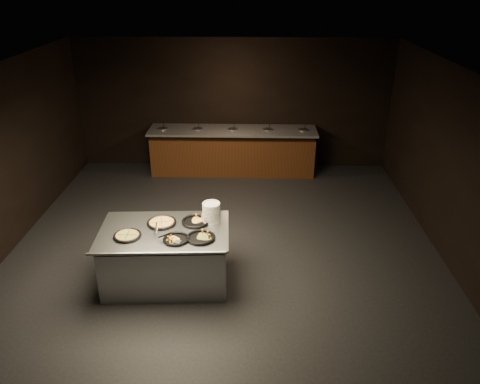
{
  "coord_description": "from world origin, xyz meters",
  "views": [
    {
      "loc": [
        0.44,
        -6.3,
        4.17
      ],
      "look_at": [
        0.25,
        0.3,
        1.03
      ],
      "focal_mm": 35.0,
      "sensor_mm": 36.0,
      "label": 1
    }
  ],
  "objects_px": {
    "pan_cheese_whole": "(162,222)",
    "plate_stack": "(211,212)",
    "serving_counter": "(166,257)",
    "pan_veggie_whole": "(127,235)"
  },
  "relations": [
    {
      "from": "plate_stack",
      "to": "pan_cheese_whole",
      "type": "relative_size",
      "value": 0.69
    },
    {
      "from": "plate_stack",
      "to": "pan_cheese_whole",
      "type": "bearing_deg",
      "value": -172.49
    },
    {
      "from": "plate_stack",
      "to": "pan_veggie_whole",
      "type": "xyz_separation_m",
      "value": [
        -1.12,
        -0.47,
        -0.13
      ]
    },
    {
      "from": "pan_cheese_whole",
      "to": "plate_stack",
      "type": "bearing_deg",
      "value": 7.51
    },
    {
      "from": "plate_stack",
      "to": "pan_veggie_whole",
      "type": "relative_size",
      "value": 0.76
    },
    {
      "from": "plate_stack",
      "to": "serving_counter",
      "type": "bearing_deg",
      "value": -156.95
    },
    {
      "from": "pan_veggie_whole",
      "to": "plate_stack",
      "type": "bearing_deg",
      "value": 22.78
    },
    {
      "from": "serving_counter",
      "to": "plate_stack",
      "type": "relative_size",
      "value": 6.45
    },
    {
      "from": "pan_cheese_whole",
      "to": "serving_counter",
      "type": "bearing_deg",
      "value": -70.82
    },
    {
      "from": "serving_counter",
      "to": "pan_veggie_whole",
      "type": "height_order",
      "value": "pan_veggie_whole"
    }
  ]
}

